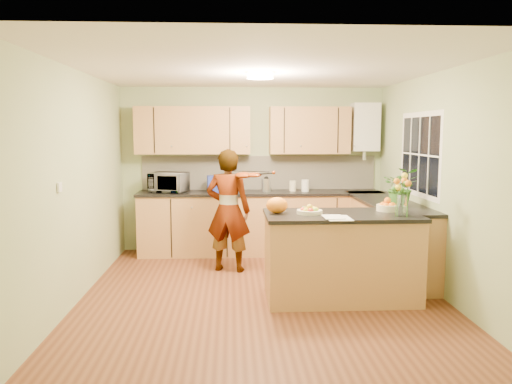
{
  "coord_description": "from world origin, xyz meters",
  "views": [
    {
      "loc": [
        -0.33,
        -5.45,
        1.83
      ],
      "look_at": [
        -0.04,
        0.5,
        1.11
      ],
      "focal_mm": 35.0,
      "sensor_mm": 36.0,
      "label": 1
    }
  ],
  "objects": [
    {
      "name": "floor",
      "position": [
        0.0,
        0.0,
        0.0
      ],
      "size": [
        4.5,
        4.5,
        0.0
      ],
      "primitive_type": "plane",
      "color": "#5B2D1A",
      "rests_on": "ground"
    },
    {
      "name": "ceiling",
      "position": [
        0.0,
        0.0,
        2.5
      ],
      "size": [
        4.0,
        4.5,
        0.02
      ],
      "primitive_type": "cube",
      "color": "white",
      "rests_on": "wall_back"
    },
    {
      "name": "wall_back",
      "position": [
        0.0,
        2.25,
        1.25
      ],
      "size": [
        4.0,
        0.02,
        2.5
      ],
      "primitive_type": "cube",
      "color": "#9AAD7B",
      "rests_on": "floor"
    },
    {
      "name": "wall_front",
      "position": [
        0.0,
        -2.25,
        1.25
      ],
      "size": [
        4.0,
        0.02,
        2.5
      ],
      "primitive_type": "cube",
      "color": "#9AAD7B",
      "rests_on": "floor"
    },
    {
      "name": "wall_left",
      "position": [
        -2.0,
        0.0,
        1.25
      ],
      "size": [
        0.02,
        4.5,
        2.5
      ],
      "primitive_type": "cube",
      "color": "#9AAD7B",
      "rests_on": "floor"
    },
    {
      "name": "wall_right",
      "position": [
        2.0,
        0.0,
        1.25
      ],
      "size": [
        0.02,
        4.5,
        2.5
      ],
      "primitive_type": "cube",
      "color": "#9AAD7B",
      "rests_on": "floor"
    },
    {
      "name": "back_counter",
      "position": [
        0.1,
        1.95,
        0.47
      ],
      "size": [
        3.64,
        0.62,
        0.94
      ],
      "color": "#AF7F46",
      "rests_on": "floor"
    },
    {
      "name": "right_counter",
      "position": [
        1.7,
        0.85,
        0.47
      ],
      "size": [
        0.62,
        2.24,
        0.94
      ],
      "color": "#AF7F46",
      "rests_on": "floor"
    },
    {
      "name": "splashback",
      "position": [
        0.1,
        2.23,
        1.2
      ],
      "size": [
        3.6,
        0.02,
        0.52
      ],
      "primitive_type": "cube",
      "color": "beige",
      "rests_on": "back_counter"
    },
    {
      "name": "upper_cabinets",
      "position": [
        -0.18,
        2.08,
        1.85
      ],
      "size": [
        3.2,
        0.34,
        0.7
      ],
      "color": "#AF7F46",
      "rests_on": "wall_back"
    },
    {
      "name": "boiler",
      "position": [
        1.7,
        2.09,
        1.9
      ],
      "size": [
        0.4,
        0.3,
        0.86
      ],
      "color": "white",
      "rests_on": "wall_back"
    },
    {
      "name": "window_right",
      "position": [
        1.99,
        0.6,
        1.55
      ],
      "size": [
        0.01,
        1.3,
        1.05
      ],
      "color": "white",
      "rests_on": "wall_right"
    },
    {
      "name": "light_switch",
      "position": [
        -1.99,
        -0.6,
        1.3
      ],
      "size": [
        0.02,
        0.09,
        0.09
      ],
      "primitive_type": "cube",
      "color": "white",
      "rests_on": "wall_left"
    },
    {
      "name": "ceiling_lamp",
      "position": [
        0.0,
        0.3,
        2.46
      ],
      "size": [
        0.3,
        0.3,
        0.07
      ],
      "color": "#FFEABF",
      "rests_on": "ceiling"
    },
    {
      "name": "peninsula_island",
      "position": [
        0.86,
        -0.17,
        0.48
      ],
      "size": [
        1.66,
        0.85,
        0.95
      ],
      "color": "#AF7F46",
      "rests_on": "floor"
    },
    {
      "name": "fruit_dish",
      "position": [
        0.51,
        -0.17,
        0.99
      ],
      "size": [
        0.28,
        0.28,
        0.1
      ],
      "color": "beige",
      "rests_on": "peninsula_island"
    },
    {
      "name": "orange_bowl",
      "position": [
        1.41,
        -0.02,
        1.01
      ],
      "size": [
        0.24,
        0.24,
        0.14
      ],
      "color": "beige",
      "rests_on": "peninsula_island"
    },
    {
      "name": "flower_vase",
      "position": [
        1.46,
        -0.35,
        1.27
      ],
      "size": [
        0.27,
        0.27,
        0.49
      ],
      "rotation": [
        0.0,
        0.0,
        0.12
      ],
      "color": "silver",
      "rests_on": "peninsula_island"
    },
    {
      "name": "orange_bag",
      "position": [
        0.16,
        -0.12,
        1.04
      ],
      "size": [
        0.27,
        0.25,
        0.18
      ],
      "primitive_type": "ellipsoid",
      "rotation": [
        0.0,
        0.0,
        0.23
      ],
      "color": "orange",
      "rests_on": "peninsula_island"
    },
    {
      "name": "papers",
      "position": [
        0.76,
        -0.47,
        0.96
      ],
      "size": [
        0.25,
        0.34,
        0.01
      ],
      "primitive_type": "cube",
      "color": "white",
      "rests_on": "peninsula_island"
    },
    {
      "name": "violinist",
      "position": [
        -0.38,
        1.01,
        0.81
      ],
      "size": [
        0.66,
        0.52,
        1.61
      ],
      "primitive_type": "imported",
      "rotation": [
        0.0,
        0.0,
        2.89
      ],
      "color": "#D7A883",
      "rests_on": "floor"
    },
    {
      "name": "violin",
      "position": [
        -0.18,
        0.79,
        1.29
      ],
      "size": [
        0.63,
        0.55,
        0.16
      ],
      "primitive_type": null,
      "rotation": [
        0.17,
        0.0,
        -0.61
      ],
      "color": "#4C1404",
      "rests_on": "violinist"
    },
    {
      "name": "microwave",
      "position": [
        -1.26,
        1.95,
        1.09
      ],
      "size": [
        0.61,
        0.5,
        0.29
      ],
      "primitive_type": "imported",
      "rotation": [
        0.0,
        0.0,
        -0.32
      ],
      "color": "white",
      "rests_on": "back_counter"
    },
    {
      "name": "blue_box",
      "position": [
        -0.54,
        1.94,
        1.06
      ],
      "size": [
        0.32,
        0.25,
        0.24
      ],
      "primitive_type": "cube",
      "rotation": [
        0.0,
        0.0,
        0.1
      ],
      "color": "#213198",
      "rests_on": "back_counter"
    },
    {
      "name": "kettle",
      "position": [
        0.19,
        1.93,
        1.05
      ],
      "size": [
        0.14,
        0.14,
        0.27
      ],
      "rotation": [
        0.0,
        0.0,
        0.11
      ],
      "color": "silver",
      "rests_on": "back_counter"
    },
    {
      "name": "jar_cream",
      "position": [
        0.59,
        1.98,
        1.02
      ],
      "size": [
        0.12,
        0.12,
        0.16
      ],
      "primitive_type": "cylinder",
      "rotation": [
        0.0,
        0.0,
        -0.25
      ],
      "color": "beige",
      "rests_on": "back_counter"
    },
    {
      "name": "jar_white",
      "position": [
        0.78,
        1.93,
        1.03
      ],
      "size": [
        0.14,
        0.14,
        0.18
      ],
      "primitive_type": "cylinder",
      "rotation": [
        0.0,
        0.0,
        -0.3
      ],
      "color": "white",
      "rests_on": "back_counter"
    },
    {
      "name": "potted_plant",
      "position": [
        1.7,
        0.38,
        1.17
      ],
      "size": [
        0.51,
        0.48,
        0.47
      ],
      "primitive_type": "imported",
      "rotation": [
        0.0,
        0.0,
        -0.31
      ],
      "color": "#367125",
      "rests_on": "right_counter"
    }
  ]
}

